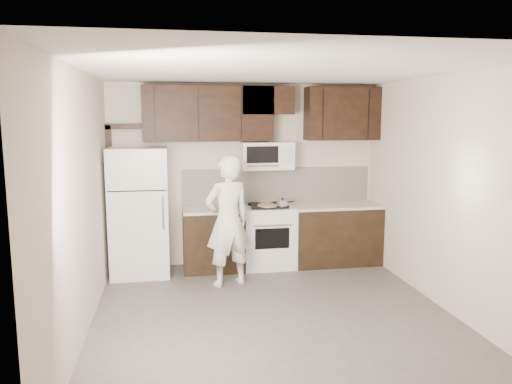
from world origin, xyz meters
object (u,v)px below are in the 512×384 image
object	(u,v)px
refrigerator	(139,212)
person	(228,221)
stove	(268,236)
microwave	(267,156)

from	to	relation	value
refrigerator	person	xyz separation A→B (m)	(1.17, -0.67, -0.03)
stove	refrigerator	size ratio (longest dim) A/B	0.52
stove	refrigerator	bearing A→B (deg)	-178.49
refrigerator	person	bearing A→B (deg)	-29.94
microwave	person	size ratio (longest dim) A/B	0.44
stove	microwave	size ratio (longest dim) A/B	1.24
person	stove	bearing A→B (deg)	-152.63
microwave	refrigerator	size ratio (longest dim) A/B	0.42
microwave	refrigerator	bearing A→B (deg)	-174.85
refrigerator	person	size ratio (longest dim) A/B	1.04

